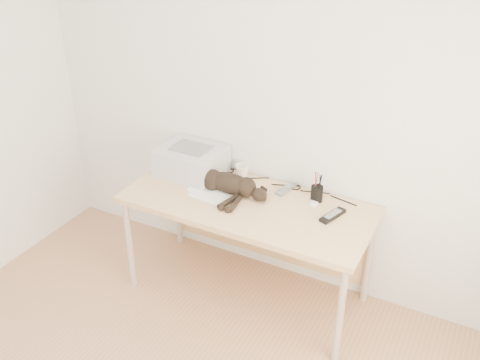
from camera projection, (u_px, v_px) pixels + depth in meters
The scene contains 11 objects.
wall_back at pixel (273, 101), 3.41m from camera, with size 3.50×3.50×0.00m, color silver.
desk at pixel (253, 213), 3.53m from camera, with size 1.60×0.70×0.74m.
printer at pixel (192, 161), 3.69m from camera, with size 0.43×0.37×0.20m.
papers at pixel (211, 193), 3.49m from camera, with size 0.33×0.27×0.01m.
cat at pixel (228, 184), 3.48m from camera, with size 0.64×0.29×0.14m.
mug at pixel (242, 171), 3.67m from camera, with size 0.10×0.10×0.09m, color white.
pen_cup at pixel (317, 193), 3.39m from camera, with size 0.08×0.08×0.20m.
remote_grey at pixel (286, 189), 3.52m from camera, with size 0.05×0.19×0.02m, color slate.
remote_black at pixel (333, 215), 3.24m from camera, with size 0.06×0.20×0.02m, color black.
mouse at pixel (314, 201), 3.38m from camera, with size 0.06×0.10×0.03m, color silver.
cable_tangle at pixel (268, 180), 3.64m from camera, with size 1.36×0.08×0.01m, color black, non-canonical shape.
Camera 1 is at (1.31, -1.20, 2.51)m, focal length 40.00 mm.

